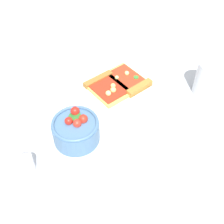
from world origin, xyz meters
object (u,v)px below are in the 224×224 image
object	(u,v)px
plate	(115,88)
pizza_slice_near	(129,81)
pizza_slice_far	(107,87)
pepper_shaker	(27,163)
salad_bowl	(76,130)
soda_glass	(208,79)

from	to	relation	value
plate	pizza_slice_near	xyz separation A→B (m)	(-0.01, -0.05, 0.01)
plate	pizza_slice_far	size ratio (longest dim) A/B	1.76
plate	pizza_slice_far	distance (m)	0.03
pizza_slice_near	pepper_shaker	xyz separation A→B (m)	(-0.08, 0.39, 0.01)
pizza_slice_near	salad_bowl	distance (m)	0.25
pizza_slice_near	pepper_shaker	distance (m)	0.40
pizza_slice_near	salad_bowl	size ratio (longest dim) A/B	1.13
pizza_slice_far	pizza_slice_near	bearing A→B (deg)	-105.49
pizza_slice_far	soda_glass	bearing A→B (deg)	-129.06
pepper_shaker	pizza_slice_far	bearing A→B (deg)	-73.11
plate	pizza_slice_near	bearing A→B (deg)	-104.54
plate	pepper_shaker	size ratio (longest dim) A/B	3.08
pepper_shaker	pizza_slice_near	bearing A→B (deg)	-78.98
pizza_slice_far	salad_bowl	world-z (taller)	salad_bowl
salad_bowl	pepper_shaker	xyz separation A→B (m)	(-0.01, 0.15, 0.00)
plate	pizza_slice_near	size ratio (longest dim) A/B	1.63
plate	pizza_slice_far	world-z (taller)	pizza_slice_far
salad_bowl	pizza_slice_far	bearing A→B (deg)	-63.01
pizza_slice_far	pepper_shaker	world-z (taller)	pepper_shaker
plate	pizza_slice_near	distance (m)	0.05
plate	pepper_shaker	distance (m)	0.36
pizza_slice_far	soda_glass	distance (m)	0.30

